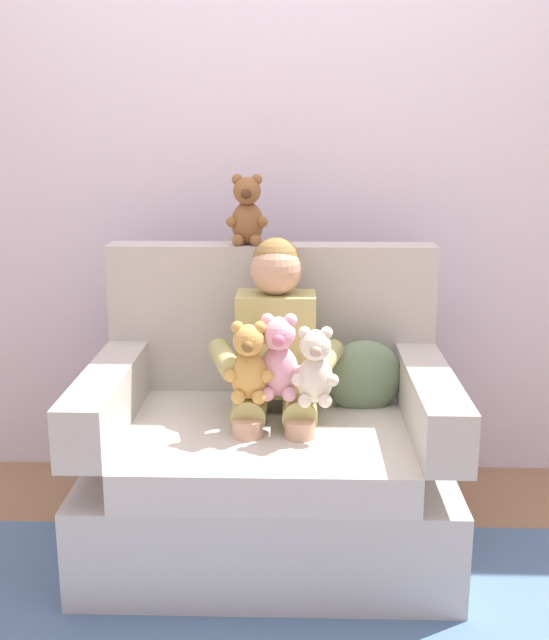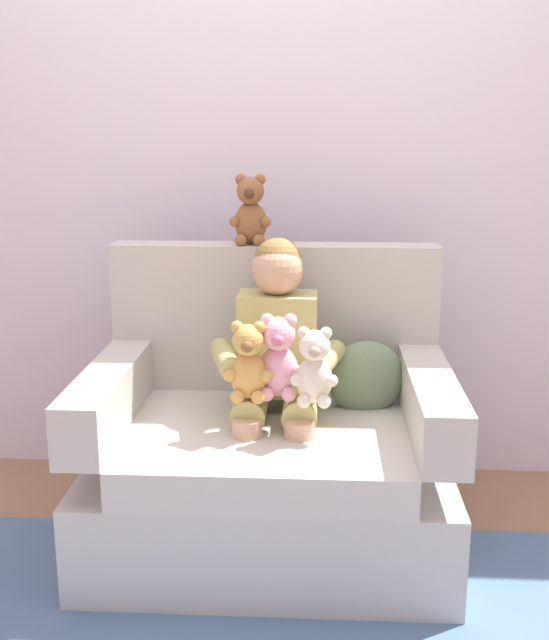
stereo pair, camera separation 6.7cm
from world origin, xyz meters
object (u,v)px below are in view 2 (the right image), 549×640
throw_pillow (366,378)px  plush_pink (278,359)px  seated_child (276,353)px  plush_honey (248,364)px  plush_cream (314,368)px  armchair (270,453)px  plush_brown_on_backrest (251,212)px

throw_pillow → plush_pink: bearing=-141.1°
seated_child → plush_honey: (-0.08, -0.16, 0.01)m
plush_cream → armchair: bearing=138.0°
plush_cream → plush_pink: size_ratio=0.90×
armchair → throw_pillow: bearing=19.5°
seated_child → plush_cream: bearing=-48.9°
plush_cream → plush_honey: bearing=-179.6°
plush_pink → plush_brown_on_backrest: (-0.12, 0.42, 0.40)m
plush_pink → throw_pillow: size_ratio=1.03×
seated_child → plush_honey: seated_child is taller
armchair → plush_pink: size_ratio=4.32×
armchair → throw_pillow: armchair is taller
armchair → plush_brown_on_backrest: 0.83m
armchair → plush_honey: bearing=-110.8°
plush_pink → seated_child: bearing=83.4°
seated_child → throw_pillow: (0.30, 0.09, -0.11)m
armchair → throw_pillow: 0.41m
plush_cream → plush_honey: (-0.20, 0.03, 0.00)m
plush_honey → plush_pink: (0.09, 0.03, 0.01)m
plush_honey → plush_brown_on_backrest: bearing=91.9°
plush_honey → plush_brown_on_backrest: (-0.03, 0.45, 0.41)m
armchair → plush_pink: 0.39m
armchair → plush_brown_on_backrest: (-0.09, 0.31, 0.77)m
plush_cream → plush_brown_on_backrest: 0.67m
plush_honey → armchair: bearing=67.3°
plush_cream → throw_pillow: size_ratio=0.93×
plush_pink → throw_pillow: 0.39m
plush_pink → throw_pillow: plush_pink is taller
throw_pillow → plush_honey: bearing=-145.3°
plush_honey → plush_brown_on_backrest: size_ratio=1.01×
plush_honey → throw_pillow: plush_honey is taller
armchair → plush_honey: 0.39m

